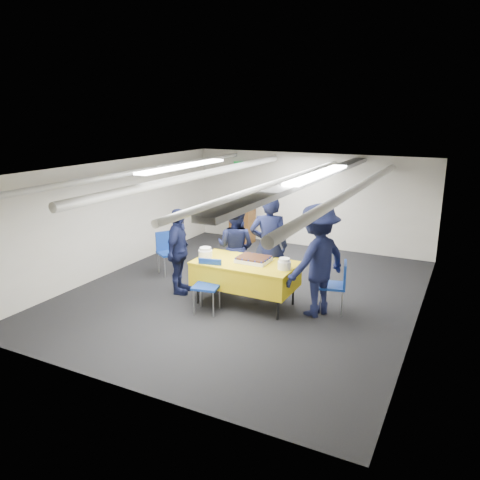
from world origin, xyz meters
name	(u,v)px	position (x,y,z in m)	size (l,w,h in m)	color
ground	(246,292)	(0.00, 0.00, 0.00)	(7.00, 7.00, 0.00)	black
room_shell	(261,193)	(0.09, 0.41, 1.81)	(6.00, 7.00, 2.30)	beige
serving_table	(245,274)	(0.23, -0.52, 0.56)	(1.75, 0.94, 0.77)	black
sheet_cake	(253,259)	(0.35, -0.44, 0.82)	(0.55, 0.43, 0.10)	white
plate_stack_left	(205,253)	(-0.53, -0.57, 0.85)	(0.25, 0.25, 0.17)	white
plate_stack_right	(284,264)	(0.97, -0.57, 0.86)	(0.22, 0.22, 0.18)	white
podium	(242,219)	(-1.60, 3.05, 0.61)	(0.62, 0.53, 1.25)	brown
chair_near	(208,280)	(-0.22, -1.01, 0.53)	(0.50, 0.50, 0.87)	gray
chair_right	(338,282)	(1.74, -0.11, 0.53)	(0.51, 0.51, 0.87)	gray
chair_left	(167,248)	(-1.93, 0.24, 0.53)	(0.58, 0.58, 0.87)	gray
sailor_a	(269,246)	(0.43, 0.03, 0.94)	(0.68, 0.45, 1.88)	black
sailor_b	(236,247)	(-0.32, 0.20, 0.78)	(0.76, 0.59, 1.56)	black
sailor_c	(178,252)	(-1.09, -0.58, 0.79)	(0.93, 0.39, 1.58)	black
sailor_d	(317,260)	(1.45, -0.36, 0.93)	(1.20, 0.69, 1.86)	black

